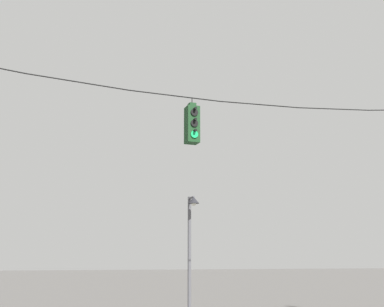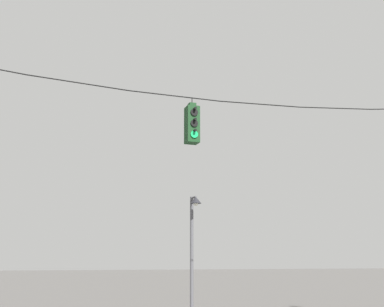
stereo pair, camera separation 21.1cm
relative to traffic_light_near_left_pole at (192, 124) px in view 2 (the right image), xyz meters
The scene contains 3 objects.
span_wire 1.06m from the traffic_light_near_left_pole, behind, with size 17.82×0.03×0.64m.
traffic_light_near_left_pole is the anchor object (origin of this frame).
street_lamp 5.28m from the traffic_light_near_left_pole, 70.17° to the left, with size 0.39×0.69×4.13m.
Camera 2 is at (-3.62, -11.96, 1.87)m, focal length 45.00 mm.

